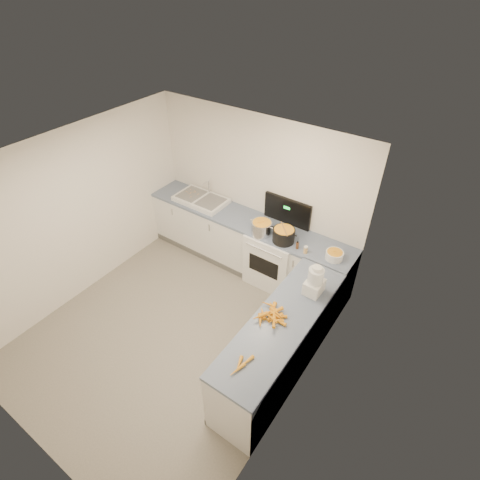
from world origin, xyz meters
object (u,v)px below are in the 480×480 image
Objects in this scene: steel_pot at (262,228)px; stove at (275,256)px; extract_bottle at (297,246)px; black_pot at (284,236)px; mixing_bowl at (334,255)px; food_processor at (315,282)px; sink at (201,199)px; spice_jar at (306,250)px.

stove is at bearing 44.54° from steel_pot.
stove reaches higher than extract_bottle.
stove is 0.60m from steel_pot.
steel_pot is 0.95× the size of black_pot.
food_processor reaches higher than mixing_bowl.
sink is 3.60× the size of mixing_bowl.
stove is at bearing -0.62° from sink.
steel_pot is 2.93× the size of extract_bottle.
sink is 2.39m from mixing_bowl.
black_pot is 1.05m from food_processor.
sink reaches higher than black_pot.
black_pot is 0.25m from extract_bottle.
food_processor is (0.99, -0.80, 0.64)m from stove.
mixing_bowl is at bearing -4.65° from stove.
steel_pot is at bearing -135.46° from stove.
mixing_bowl is at bearing -2.20° from sink.
food_processor is at bearing -86.03° from mixing_bowl.
food_processor reaches higher than black_pot.
sink is 1.30m from steel_pot.
mixing_bowl reaches higher than spice_jar.
sink reaches higher than extract_bottle.
extract_bottle is (-0.51, -0.10, -0.00)m from mixing_bowl.
spice_jar is (0.38, -0.06, -0.04)m from black_pot.
steel_pot is 1.32m from food_processor.
black_pot is at bearing -5.26° from sink.
extract_bottle is (1.88, -0.19, 0.01)m from sink.
black_pot is 0.75m from mixing_bowl.
stove is at bearing 144.40° from black_pot.
black_pot is 0.39m from spice_jar.
steel_pot reaches higher than extract_bottle.
food_processor is at bearing -18.60° from sink.
stove is 0.79m from spice_jar.
extract_bottle reaches higher than spice_jar.
spice_jar is (2.02, -0.21, 0.01)m from sink.
stove reaches higher than sink.
sink is 1.65m from black_pot.
spice_jar is at bearing -2.39° from steel_pot.
food_processor is (2.44, -0.82, 0.14)m from sink.
mixing_bowl is 0.52m from extract_bottle.
spice_jar is (0.73, -0.03, -0.04)m from steel_pot.
steel_pot is 1.10m from mixing_bowl.
sink is 2.58m from food_processor.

